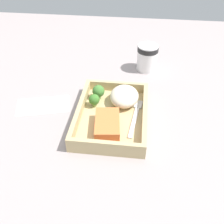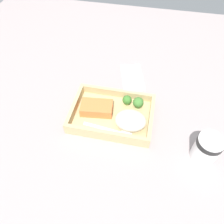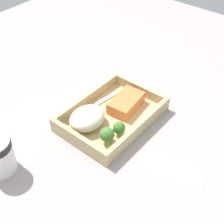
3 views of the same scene
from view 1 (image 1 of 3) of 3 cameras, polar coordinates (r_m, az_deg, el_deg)
ground_plane at (r=73.56cm, az=0.00°, el=-2.22°), size 160.00×160.00×2.00cm
takeout_tray at (r=72.51cm, az=0.00°, el=-1.28°), size 26.65×18.96×1.20cm
tray_rim at (r=71.18cm, az=0.00°, el=-0.02°), size 26.65×18.96×2.92cm
salmon_fillet at (r=67.17cm, az=-1.03°, el=-2.79°), size 11.06×7.37×3.13cm
mashed_potatoes at (r=75.60cm, az=2.69°, el=3.46°), size 9.89×8.25×4.67cm
broccoli_floret_1 at (r=77.39cm, az=-2.97°, el=4.51°), size 3.62×3.62×4.36cm
broccoli_floret_2 at (r=74.56cm, az=-3.90°, el=2.68°), size 3.14×3.14×3.85cm
fork at (r=72.30cm, az=5.14°, el=-0.76°), size 15.89×3.40×0.44cm
paper_cup at (r=93.71cm, az=7.70°, el=11.91°), size 7.19×7.19×9.10cm
receipt_slip at (r=80.32cm, az=-14.76°, el=1.43°), size 11.79×16.87×0.24cm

